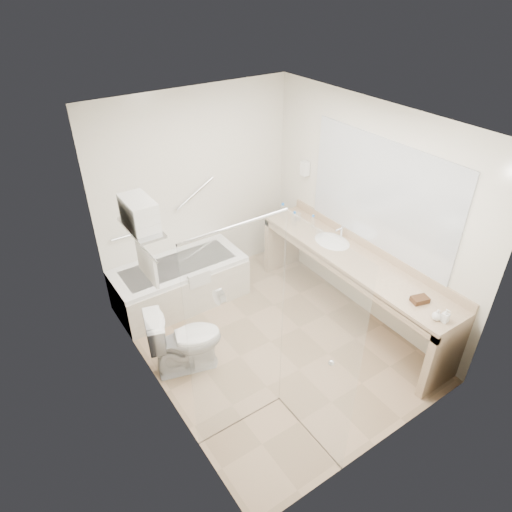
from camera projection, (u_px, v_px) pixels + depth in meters
floor at (271, 341)px, 5.19m from camera, size 3.20×3.20×0.00m
ceiling at (276, 123)px, 3.82m from camera, size 2.60×3.20×0.10m
wall_back at (197, 191)px, 5.62m from camera, size 2.60×0.10×2.50m
wall_front at (399, 343)px, 3.40m from camera, size 2.60×0.10×2.50m
wall_left at (150, 294)px, 3.90m from camera, size 0.10×3.20×2.50m
wall_right at (367, 214)px, 5.12m from camera, size 0.10×3.20×2.50m
bathtub at (180, 283)px, 5.66m from camera, size 1.60×0.73×0.59m
grab_bar_short at (128, 236)px, 5.31m from camera, size 0.40×0.03×0.03m
grab_bar_long at (195, 193)px, 5.56m from camera, size 0.53×0.03×0.33m
shower_enclosure at (276, 342)px, 3.67m from camera, size 0.96×0.91×2.11m
towel_shelf at (140, 222)px, 3.92m from camera, size 0.24×0.55×0.81m
vanity_counter at (352, 273)px, 5.22m from camera, size 0.55×2.70×0.95m
sink at (332, 243)px, 5.41m from camera, size 0.40×0.52×0.14m
faucet at (342, 232)px, 5.42m from camera, size 0.03×0.03×0.14m
mirror at (380, 195)px, 4.84m from camera, size 0.02×2.00×1.20m
hairdryer_unit at (305, 168)px, 5.71m from camera, size 0.08×0.10×0.18m
toilet at (185, 340)px, 4.68m from camera, size 0.84×0.61×0.74m
amenity_basket at (420, 300)px, 4.43m from camera, size 0.19×0.15×0.05m
soap_bottle_a at (445, 319)px, 4.19m from camera, size 0.07×0.14×0.06m
soap_bottle_b at (437, 316)px, 4.20m from camera, size 0.11×0.13×0.09m
water_bottle_left at (313, 222)px, 5.63m from camera, size 0.05×0.05×0.17m
water_bottle_mid at (294, 219)px, 5.67m from camera, size 0.06×0.06×0.19m
water_bottle_right at (283, 211)px, 5.83m from camera, size 0.06×0.06×0.21m
drinking_glass_near at (298, 217)px, 5.79m from camera, size 0.10×0.10×0.10m
drinking_glass_far at (319, 234)px, 5.44m from camera, size 0.10×0.10×0.10m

